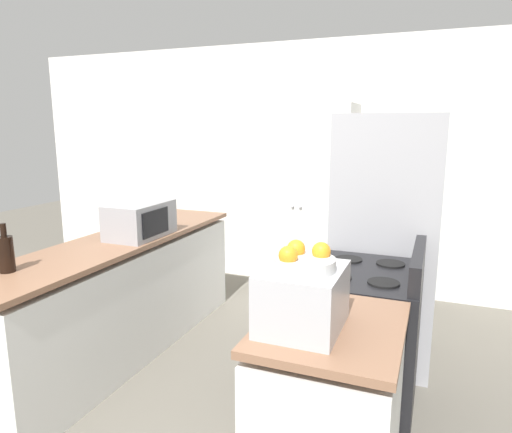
% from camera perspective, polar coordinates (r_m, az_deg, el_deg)
% --- Properties ---
extents(wall_back, '(7.00, 0.06, 2.60)m').
position_cam_1_polar(wall_back, '(4.95, 6.75, 6.13)').
color(wall_back, white).
rests_on(wall_back, ground_plane).
extents(counter_left, '(0.60, 2.50, 0.91)m').
position_cam_1_polar(counter_left, '(3.70, -16.42, -9.79)').
color(counter_left, silver).
rests_on(counter_left, ground_plane).
extents(counter_right, '(0.60, 0.76, 0.91)m').
position_cam_1_polar(counter_right, '(2.26, 9.02, -23.95)').
color(counter_right, silver).
rests_on(counter_right, ground_plane).
extents(pantry_cabinet, '(0.97, 0.57, 1.95)m').
position_cam_1_polar(pantry_cabinet, '(4.67, 6.08, 1.79)').
color(pantry_cabinet, silver).
rests_on(pantry_cabinet, ground_plane).
extents(stove, '(0.66, 0.77, 1.07)m').
position_cam_1_polar(stove, '(2.92, 13.02, -15.00)').
color(stove, black).
rests_on(stove, ground_plane).
extents(refrigerator, '(0.75, 0.76, 1.82)m').
position_cam_1_polar(refrigerator, '(3.52, 16.01, -2.80)').
color(refrigerator, '#A3A3A8').
rests_on(refrigerator, ground_plane).
extents(microwave, '(0.33, 0.52, 0.26)m').
position_cam_1_polar(microwave, '(3.57, -14.27, -0.41)').
color(microwave, '#939399').
rests_on(microwave, counter_left).
extents(wine_bottle, '(0.09, 0.09, 0.29)m').
position_cam_1_polar(wine_bottle, '(3.00, -28.79, -4.04)').
color(wine_bottle, black).
rests_on(wine_bottle, counter_left).
extents(toaster_oven, '(0.33, 0.39, 0.26)m').
position_cam_1_polar(toaster_oven, '(1.93, 5.78, -10.11)').
color(toaster_oven, '#B2B2B7').
rests_on(toaster_oven, counter_right).
extents(fruit_bowl, '(0.25, 0.25, 0.11)m').
position_cam_1_polar(fruit_bowl, '(1.87, 6.00, -5.44)').
color(fruit_bowl, silver).
rests_on(fruit_bowl, toaster_oven).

